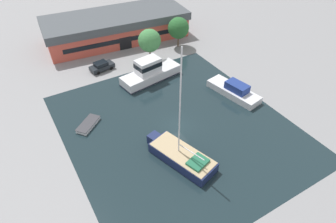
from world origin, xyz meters
name	(u,v)px	position (x,y,z in m)	size (l,w,h in m)	color
ground_plane	(177,127)	(0.00, 0.00, 0.00)	(440.00, 440.00, 0.00)	gray
water_canal	(177,127)	(0.00, 0.00, 0.00)	(28.81, 32.29, 0.01)	#19282D
warehouse_building	(116,26)	(3.92, 29.80, 2.58)	(29.50, 13.79, 5.10)	#C64C3D
quay_tree_near_building	(150,41)	(5.19, 17.57, 4.24)	(4.04, 4.04, 6.26)	brown
quay_tree_by_water	(178,28)	(12.86, 20.23, 3.85)	(4.09, 4.09, 5.90)	brown
parked_car	(102,66)	(-3.46, 19.38, 0.79)	(4.45, 2.53, 1.57)	#1E2328
sailboat_moored	(181,156)	(-2.79, -5.41, 0.78)	(5.60, 9.81, 15.05)	#19234C
motor_cruiser	(150,72)	(2.41, 12.37, 1.42)	(10.86, 4.94, 3.94)	silver
small_dinghy	(88,124)	(-10.45, 6.38, 0.26)	(4.08, 3.77, 0.50)	white
cabin_boat	(234,90)	(11.64, 1.83, 0.81)	(4.45, 9.11, 2.26)	silver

